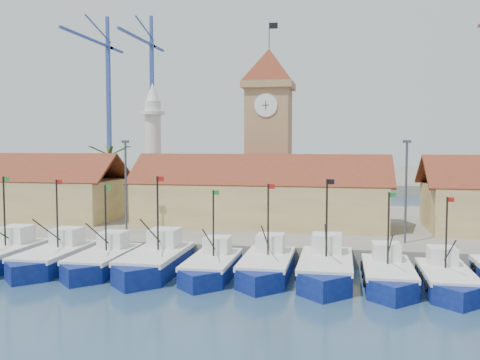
# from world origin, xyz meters

# --- Properties ---
(ground) EXTENTS (400.00, 400.00, 0.00)m
(ground) POSITION_xyz_m (0.00, 0.00, 0.00)
(ground) COLOR navy
(ground) RESTS_ON ground
(quay) EXTENTS (140.00, 32.00, 1.50)m
(quay) POSITION_xyz_m (0.00, 24.00, 0.75)
(quay) COLOR gray
(quay) RESTS_ON ground
(terminal) EXTENTS (240.00, 80.00, 2.00)m
(terminal) POSITION_xyz_m (0.00, 110.00, 1.00)
(terminal) COLOR gray
(terminal) RESTS_ON ground
(boat_1) EXTENTS (3.71, 10.16, 7.69)m
(boat_1) POSITION_xyz_m (-14.58, 2.82, 0.79)
(boat_1) COLOR navy
(boat_1) RESTS_ON ground
(boat_2) EXTENTS (3.52, 9.64, 7.29)m
(boat_2) POSITION_xyz_m (-10.32, 2.89, 0.75)
(boat_2) COLOR navy
(boat_2) RESTS_ON ground
(boat_3) EXTENTS (3.90, 10.68, 8.08)m
(boat_3) POSITION_xyz_m (-5.95, 2.99, 0.84)
(boat_3) COLOR navy
(boat_3) RESTS_ON ground
(boat_4) EXTENTS (3.39, 9.29, 7.03)m
(boat_4) POSITION_xyz_m (-1.29, 2.72, 0.73)
(boat_4) COLOR navy
(boat_4) RESTS_ON ground
(boat_5) EXTENTS (3.64, 9.96, 7.54)m
(boat_5) POSITION_xyz_m (2.90, 3.35, 0.78)
(boat_5) COLOR navy
(boat_5) RESTS_ON ground
(boat_6) EXTENTS (3.87, 10.60, 8.02)m
(boat_6) POSITION_xyz_m (7.38, 3.07, 0.83)
(boat_6) COLOR navy
(boat_6) RESTS_ON ground
(boat_7) EXTENTS (3.44, 9.42, 7.13)m
(boat_7) POSITION_xyz_m (11.81, 2.31, 0.74)
(boat_7) COLOR navy
(boat_7) RESTS_ON ground
(boat_8) EXTENTS (3.32, 9.10, 6.88)m
(boat_8) POSITION_xyz_m (15.73, 1.97, 0.71)
(boat_8) COLOR navy
(boat_8) RESTS_ON ground
(hall_center) EXTENTS (27.04, 10.13, 7.61)m
(hall_center) POSITION_xyz_m (0.00, 20.00, 3.99)
(hall_center) COLOR #D9C577
(hall_center) RESTS_ON quay
(clock_tower) EXTENTS (5.80, 5.80, 22.70)m
(clock_tower) POSITION_xyz_m (0.00, 26.00, 11.96)
(clock_tower) COLOR #A37B53
(clock_tower) RESTS_ON quay
(minaret) EXTENTS (3.00, 3.00, 16.30)m
(minaret) POSITION_xyz_m (-15.00, 28.00, 9.73)
(minaret) COLOR silver
(minaret) RESTS_ON quay
(palm_tree) EXTENTS (5.60, 5.03, 8.39)m
(palm_tree) POSITION_xyz_m (-20.00, 26.00, 6.25)
(palm_tree) COLOR brown
(palm_tree) RESTS_ON quay
(lamp_posts) EXTENTS (80.70, 0.25, 9.03)m
(lamp_posts) POSITION_xyz_m (0.50, 12.00, 6.48)
(lamp_posts) COLOR #3F3F44
(lamp_posts) RESTS_ON quay
(crane_blue_far) EXTENTS (1.00, 35.28, 42.48)m
(crane_blue_far) POSITION_xyz_m (-54.59, 100.22, 25.79)
(crane_blue_far) COLOR #2F4592
(crane_blue_far) RESTS_ON terminal
(crane_blue_near) EXTENTS (1.00, 32.80, 43.62)m
(crane_blue_near) POSITION_xyz_m (-44.24, 106.62, 26.22)
(crane_blue_near) COLOR #2F4592
(crane_blue_near) RESTS_ON terminal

